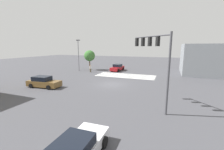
% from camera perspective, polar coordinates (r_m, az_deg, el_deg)
% --- Properties ---
extents(ground_plane, '(128.21, 128.21, 0.00)m').
position_cam_1_polar(ground_plane, '(23.13, -0.00, -3.56)').
color(ground_plane, '#47474C').
extents(crosswalk_markings, '(11.64, 4.40, 0.01)m').
position_cam_1_polar(crosswalk_markings, '(30.00, 5.10, -0.25)').
color(crosswalk_markings, silver).
rests_on(crosswalk_markings, ground_plane).
extents(traffic_signal_mast, '(3.70, 3.70, 6.91)m').
position_cam_1_polar(traffic_signal_mast, '(14.24, 15.91, 8.16)').
color(traffic_signal_mast, '#47474C').
rests_on(traffic_signal_mast, ground_plane).
extents(car_1, '(2.31, 4.98, 1.58)m').
position_cam_1_polar(car_1, '(36.01, 2.07, 2.81)').
color(car_1, maroon).
rests_on(car_1, ground_plane).
extents(car_3, '(4.88, 2.36, 1.57)m').
position_cam_1_polar(car_3, '(23.53, -24.61, -2.49)').
color(car_3, brown).
rests_on(car_3, ground_plane).
extents(corner_building, '(9.76, 9.76, 6.24)m').
position_cam_1_polar(corner_building, '(36.73, 32.60, 5.04)').
color(corner_building, gray).
rests_on(corner_building, ground_plane).
extents(pedestrian, '(0.41, 0.41, 1.57)m').
position_cam_1_polar(pedestrian, '(34.25, -8.19, 2.53)').
color(pedestrian, brown).
rests_on(pedestrian, ground_plane).
extents(street_light_pole_a, '(0.80, 0.36, 7.28)m').
position_cam_1_polar(street_light_pole_a, '(36.72, -12.69, 8.50)').
color(street_light_pole_a, slate).
rests_on(street_light_pole_a, ground_plane).
extents(tree_corner_a, '(2.67, 2.67, 4.83)m').
position_cam_1_polar(tree_corner_a, '(37.48, -8.54, 7.24)').
color(tree_corner_a, brown).
rests_on(tree_corner_a, ground_plane).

